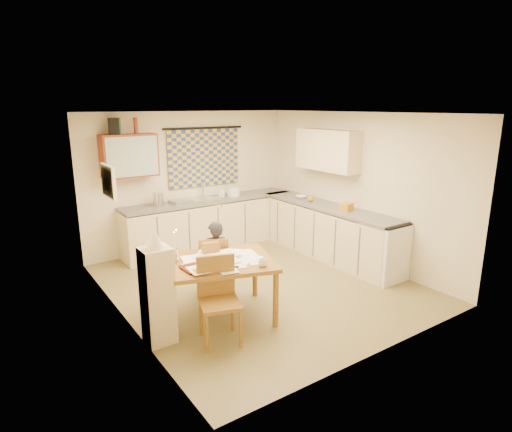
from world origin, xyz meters
TOP-DOWN VIEW (x-y plane):
  - floor at (0.00, 0.00)m, footprint 4.00×4.50m
  - ceiling at (0.00, 0.00)m, footprint 4.00×4.50m
  - wall_back at (0.00, 2.26)m, footprint 4.00×0.02m
  - wall_front at (0.00, -2.26)m, footprint 4.00×0.02m
  - wall_left at (-2.01, 0.00)m, footprint 0.02×4.50m
  - wall_right at (2.01, 0.00)m, footprint 0.02×4.50m
  - window_blind at (0.30, 2.22)m, footprint 1.45×0.03m
  - curtain_rod at (0.30, 2.20)m, footprint 1.60×0.04m
  - wall_cabinet at (-1.15, 2.08)m, footprint 0.90×0.34m
  - wall_cabinet_glass at (-1.15, 1.91)m, footprint 0.84×0.02m
  - upper_cabinet_right at (1.83, 0.55)m, footprint 0.34×1.30m
  - framed_print at (-1.97, 0.40)m, footprint 0.04×0.50m
  - print_canvas at (-1.95, 0.40)m, footprint 0.01×0.42m
  - counter_back at (0.25, 1.95)m, footprint 3.30×0.62m
  - counter_right at (1.70, 0.35)m, footprint 0.62×2.95m
  - stove at (1.70, -0.90)m, footprint 0.58×0.58m
  - sink at (0.17, 1.95)m, footprint 0.68×0.62m
  - tap at (0.21, 2.13)m, footprint 0.04×0.04m
  - dish_rack at (-0.33, 1.95)m, footprint 0.38×0.34m
  - kettle at (-0.75, 1.95)m, footprint 0.20×0.20m
  - mixing_bowl at (0.76, 1.95)m, footprint 0.30×0.30m
  - soap_bottle at (0.53, 2.00)m, footprint 0.14×0.14m
  - bowl at (1.70, 1.06)m, footprint 0.35×0.35m
  - orange_bag at (1.70, -0.09)m, footprint 0.26×0.22m
  - fruit_orange at (1.65, 0.74)m, footprint 0.10×0.10m
  - speaker at (-1.36, 2.08)m, footprint 0.20×0.23m
  - bottle_green at (-1.28, 2.08)m, footprint 0.09×0.09m
  - bottle_brown at (-1.01, 2.08)m, footprint 0.08×0.08m
  - dining_table at (-0.99, -0.55)m, footprint 1.59×1.38m
  - chair_far at (-0.75, 0.02)m, footprint 0.53×0.53m
  - chair_near at (-1.27, -1.07)m, footprint 0.55×0.55m
  - person at (-0.75, -0.04)m, footprint 0.53×0.45m
  - shelf_stand at (-1.84, -0.70)m, footprint 0.32×0.30m
  - lampshade at (-1.84, -0.70)m, footprint 0.20×0.20m
  - letter_rack at (-0.95, -0.29)m, footprint 0.23×0.14m
  - mug at (-0.64, -1.02)m, footprint 0.15×0.15m
  - magazine at (-1.49, -0.65)m, footprint 0.24×0.31m
  - book at (-1.43, -0.50)m, footprint 0.31×0.33m
  - orange_box at (-1.36, -0.76)m, footprint 0.12×0.08m
  - eyeglasses at (-0.96, -0.87)m, footprint 0.13×0.11m
  - candle_holder at (-1.44, -0.32)m, footprint 0.07×0.07m
  - candle at (-1.47, -0.37)m, footprint 0.03×0.03m
  - candle_flame at (-1.42, -0.33)m, footprint 0.02×0.02m
  - papers at (-0.94, -0.57)m, footprint 1.05×0.95m

SIDE VIEW (x-z plane):
  - floor at x=0.00m, z-range -0.02..0.00m
  - chair_far at x=-0.75m, z-range -0.17..0.71m
  - chair_near at x=-1.27m, z-range -0.18..0.78m
  - dining_table at x=-0.99m, z-range 0.00..0.75m
  - stove at x=1.70m, z-range 0.00..0.90m
  - counter_right at x=1.70m, z-range -0.01..0.91m
  - counter_back at x=0.25m, z-range -0.01..0.91m
  - person at x=-0.75m, z-range 0.00..1.10m
  - shelf_stand at x=-1.84m, z-range 0.00..1.12m
  - eyeglasses at x=-0.96m, z-range 0.75..0.77m
  - book at x=-1.43m, z-range 0.75..0.77m
  - magazine at x=-1.49m, z-range 0.75..0.78m
  - papers at x=-0.94m, z-range 0.75..0.78m
  - orange_box at x=-1.36m, z-range 0.75..0.79m
  - mug at x=-0.64m, z-range 0.75..0.84m
  - letter_rack at x=-0.95m, z-range 0.75..0.91m
  - candle_holder at x=-1.44m, z-range 0.75..0.93m
  - sink at x=0.17m, z-range 0.83..0.93m
  - bowl at x=1.70m, z-range 0.92..0.97m
  - dish_rack at x=-0.33m, z-range 0.92..0.98m
  - fruit_orange at x=1.65m, z-range 0.92..1.02m
  - orange_bag at x=1.70m, z-range 0.92..1.04m
  - mixing_bowl at x=0.76m, z-range 0.92..1.08m
  - soap_bottle at x=0.53m, z-range 0.92..1.10m
  - kettle at x=-0.75m, z-range 0.92..1.16m
  - candle at x=-1.47m, z-range 0.93..1.15m
  - tap at x=0.21m, z-range 0.92..1.20m
  - candle_flame at x=-1.42m, z-range 1.15..1.17m
  - lampshade at x=-1.84m, z-range 1.12..1.34m
  - wall_back at x=0.00m, z-range 0.00..2.50m
  - wall_front at x=0.00m, z-range 0.00..2.50m
  - wall_left at x=-2.01m, z-range 0.00..2.50m
  - wall_right at x=2.01m, z-range 0.00..2.50m
  - window_blind at x=0.30m, z-range 1.12..2.17m
  - framed_print at x=-1.97m, z-range 1.50..1.90m
  - print_canvas at x=-1.95m, z-range 1.54..1.86m
  - wall_cabinet at x=-1.15m, z-range 1.45..2.15m
  - wall_cabinet_glass at x=-1.15m, z-range 1.48..2.12m
  - upper_cabinet_right at x=1.83m, z-range 1.50..2.20m
  - curtain_rod at x=0.30m, z-range 2.18..2.22m
  - speaker at x=-1.36m, z-range 2.15..2.41m
  - bottle_green at x=-1.28m, z-range 2.15..2.41m
  - bottle_brown at x=-1.01m, z-range 2.15..2.41m
  - ceiling at x=0.00m, z-range 2.50..2.52m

